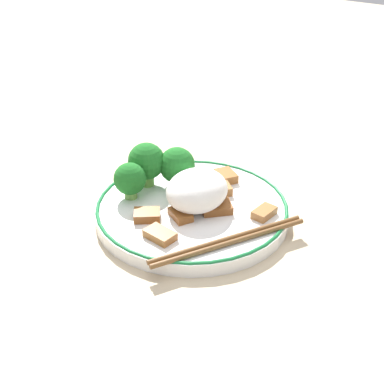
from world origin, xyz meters
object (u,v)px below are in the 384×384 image
Objects in this scene: broccoli_back_center at (147,162)px; broccoli_back_left at (177,165)px; chopsticks at (229,241)px; broccoli_back_right at (130,179)px; plate at (192,209)px.

broccoli_back_left is at bearing 125.78° from broccoli_back_center.
chopsticks is at bearing 60.12° from broccoli_back_left.
broccoli_back_center is 0.04m from broccoli_back_right.
plate is at bearing -117.35° from chopsticks.
broccoli_back_center is at bearing -95.82° from plate.
broccoli_back_center reaches higher than broccoli_back_left.
broccoli_back_left reaches higher than broccoli_back_right.
plate is 1.36× the size of chopsticks.
plate is 0.09m from broccoli_back_center.
broccoli_back_center reaches higher than plate.
plate is 0.07m from broccoli_back_left.
broccoli_back_center is at bearing -54.22° from broccoli_back_left.
plate is 4.57× the size of broccoli_back_left.
broccoli_back_right is 0.16m from chopsticks.
broccoli_back_center is at bearing -107.33° from chopsticks.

